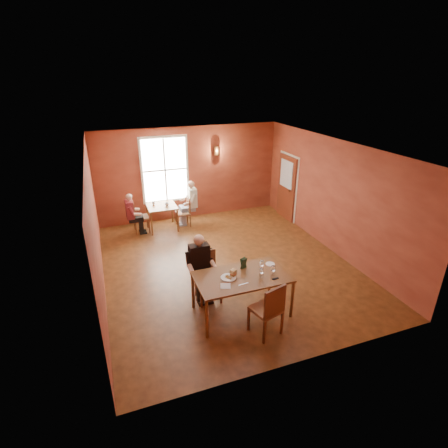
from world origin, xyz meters
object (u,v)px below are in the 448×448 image
object	(u,v)px
second_table	(162,217)
diner_white	(183,205)
diner_main	(208,272)
chair_diner_main	(208,278)
chair_diner_white	(183,212)
chair_empty	(266,308)
main_table	(242,294)
chair_diner_maroon	(141,217)
diner_maroon	(140,213)

from	to	relation	value
second_table	diner_white	size ratio (longest dim) A/B	0.63
diner_main	chair_diner_main	bearing A→B (deg)	-90.00
chair_diner_white	diner_white	bearing A→B (deg)	-90.00
diner_white	second_table	bearing A→B (deg)	90.00
chair_empty	diner_white	size ratio (longest dim) A/B	0.80
main_table	chair_empty	xyz separation A→B (m)	(0.19, -0.70, 0.12)
main_table	chair_diner_maroon	distance (m)	4.90
diner_maroon	chair_empty	bearing A→B (deg)	16.18
main_table	diner_white	distance (m)	4.71
main_table	diner_maroon	world-z (taller)	diner_maroon
second_table	diner_white	world-z (taller)	diner_white
diner_main	second_table	size ratio (longest dim) A/B	1.60
diner_main	main_table	bearing A→B (deg)	128.88
diner_white	chair_diner_maroon	xyz separation A→B (m)	(-1.33, 0.00, -0.19)
chair_diner_maroon	diner_maroon	distance (m)	0.13
diner_maroon	chair_diner_maroon	bearing A→B (deg)	90.00
chair_empty	diner_maroon	distance (m)	5.64
main_table	diner_maroon	size ratio (longest dim) A/B	1.48
diner_main	chair_diner_maroon	size ratio (longest dim) A/B	1.41
diner_maroon	diner_main	bearing A→B (deg)	12.18
chair_diner_white	diner_maroon	distance (m)	1.34
diner_maroon	chair_diner_main	bearing A→B (deg)	12.26
main_table	diner_main	size ratio (longest dim) A/B	1.32
chair_diner_white	chair_diner_main	bearing A→B (deg)	173.70
main_table	diner_white	world-z (taller)	diner_white
chair_diner_white	chair_diner_maroon	bearing A→B (deg)	90.00
chair_empty	chair_diner_white	world-z (taller)	chair_empty
chair_diner_maroon	diner_maroon	world-z (taller)	diner_maroon
chair_empty	second_table	xyz separation A→B (m)	(-0.89, 5.41, -0.16)
chair_empty	chair_diner_maroon	bearing A→B (deg)	89.97
chair_diner_white	chair_diner_maroon	size ratio (longest dim) A/B	0.95
chair_empty	chair_diner_white	distance (m)	5.42
diner_main	chair_diner_maroon	world-z (taller)	diner_main
second_table	diner_maroon	bearing A→B (deg)	180.00
chair_diner_main	chair_diner_white	bearing A→B (deg)	-96.30
chair_diner_maroon	second_table	bearing A→B (deg)	90.00
second_table	main_table	bearing A→B (deg)	-81.52
diner_main	diner_maroon	size ratio (longest dim) A/B	1.12
main_table	chair_diner_maroon	world-z (taller)	chair_diner_maroon
diner_main	chair_diner_maroon	xyz separation A→B (m)	(-0.85, 4.09, -0.20)
second_table	chair_diner_white	bearing A→B (deg)	0.00
chair_empty	chair_diner_maroon	distance (m)	5.63
diner_main	diner_white	world-z (taller)	diner_main
chair_diner_maroon	diner_maroon	bearing A→B (deg)	-90.00
second_table	chair_diner_maroon	distance (m)	0.66
chair_diner_main	chair_empty	distance (m)	1.52
chair_diner_main	diner_white	size ratio (longest dim) A/B	0.79
chair_empty	diner_maroon	size ratio (longest dim) A/B	0.88
chair_diner_white	chair_empty	bearing A→B (deg)	-177.46
second_table	diner_maroon	size ratio (longest dim) A/B	0.70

